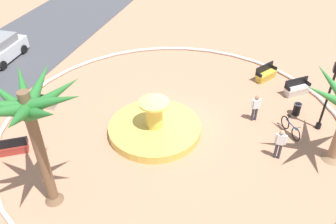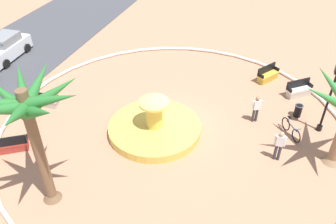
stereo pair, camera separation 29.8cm
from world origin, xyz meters
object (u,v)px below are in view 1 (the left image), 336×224
at_px(bench_southeast, 266,75).
at_px(person_pedestrian_stroll, 256,107).
at_px(trash_bin, 297,109).
at_px(bicycle_by_lamppost, 290,128).
at_px(parked_car_second, 1,50).
at_px(person_cyclist_photo, 280,143).
at_px(bench_west, 11,148).
at_px(palm_tree_near_fountain, 29,114).
at_px(lamppost, 330,91).
at_px(fountain, 155,128).
at_px(bench_east, 297,89).
at_px(bench_southwest, 43,102).

xyz_separation_m(bench_southeast, person_pedestrian_stroll, (-4.58, 0.23, 0.55)).
height_order(bench_southeast, trash_bin, bench_southeast).
bearing_deg(bench_southeast, person_pedestrian_stroll, 177.10).
height_order(bicycle_by_lamppost, parked_car_second, parked_car_second).
bearing_deg(person_cyclist_photo, bench_west, 105.96).
xyz_separation_m(palm_tree_near_fountain, person_pedestrian_stroll, (8.09, -7.39, -3.65)).
bearing_deg(lamppost, person_pedestrian_stroll, 95.22).
xyz_separation_m(fountain, person_pedestrian_stroll, (2.60, -4.82, 0.60)).
xyz_separation_m(palm_tree_near_fountain, trash_bin, (9.31, -9.60, -4.15)).
xyz_separation_m(bicycle_by_lamppost, parked_car_second, (2.40, 19.56, 0.40)).
height_order(bench_southeast, parked_car_second, parked_car_second).
height_order(fountain, parked_car_second, fountain).
bearing_deg(lamppost, bench_southeast, 36.10).
xyz_separation_m(bench_east, bench_southeast, (1.21, 1.94, 0.00)).
height_order(bench_west, bench_southwest, same).
bearing_deg(bicycle_by_lamppost, person_pedestrian_stroll, 72.14).
bearing_deg(bench_southwest, bench_west, -169.30).
distance_m(bench_west, parked_car_second, 10.44).
bearing_deg(bicycle_by_lamppost, parked_car_second, 83.00).
xyz_separation_m(palm_tree_near_fountain, bench_west, (1.92, 3.51, -4.19)).
bearing_deg(bench_southwest, bench_southeast, -59.55).
bearing_deg(palm_tree_near_fountain, bench_west, 61.38).
distance_m(bench_southwest, bicycle_by_lamppost, 13.64).
height_order(bench_southwest, bicycle_by_lamppost, bench_southwest).
distance_m(fountain, person_pedestrian_stroll, 5.51).
distance_m(bench_west, bicycle_by_lamppost, 13.96).
relative_size(bench_west, person_cyclist_photo, 0.97).
xyz_separation_m(bench_east, bicycle_by_lamppost, (-3.98, 0.26, 0.04)).
bearing_deg(bench_southwest, person_pedestrian_stroll, -78.40).
xyz_separation_m(trash_bin, bicycle_by_lamppost, (-1.84, 0.30, -0.00)).
xyz_separation_m(bench_southwest, bicycle_by_lamppost, (1.77, -13.52, 0.04)).
relative_size(palm_tree_near_fountain, bench_southwest, 3.49).
bearing_deg(parked_car_second, bicycle_by_lamppost, -97.00).
distance_m(palm_tree_near_fountain, lamppost, 13.80).
bearing_deg(person_cyclist_photo, bench_east, -7.49).
bearing_deg(bench_southeast, bench_southwest, 120.45).
xyz_separation_m(lamppost, person_pedestrian_stroll, (-0.31, 3.35, -1.47)).
height_order(trash_bin, person_pedestrian_stroll, person_pedestrian_stroll).
distance_m(trash_bin, parked_car_second, 19.87).
xyz_separation_m(lamppost, parked_car_second, (1.48, 21.00, -1.58)).
distance_m(bench_west, person_cyclist_photo, 12.78).
relative_size(palm_tree_near_fountain, bench_southeast, 3.56).
xyz_separation_m(palm_tree_near_fountain, bench_southwest, (5.70, 4.23, -4.19)).
distance_m(person_cyclist_photo, parked_car_second, 19.54).
relative_size(bicycle_by_lamppost, person_pedestrian_stroll, 0.91).
height_order(bench_west, trash_bin, bench_west).
height_order(palm_tree_near_fountain, parked_car_second, palm_tree_near_fountain).
bearing_deg(person_pedestrian_stroll, bench_west, 119.51).
xyz_separation_m(palm_tree_near_fountain, bench_east, (11.46, -9.56, -4.19)).
bearing_deg(bench_east, trash_bin, -179.05).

